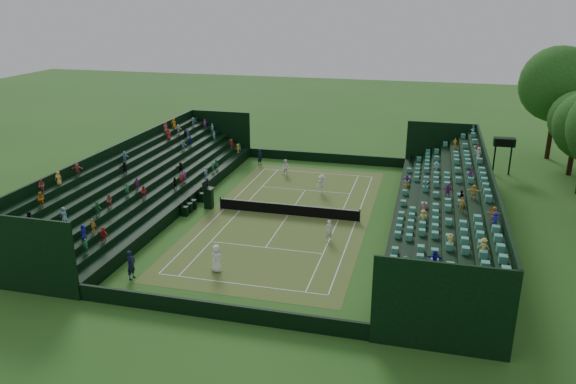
{
  "coord_description": "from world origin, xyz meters",
  "views": [
    {
      "loc": [
        10.44,
        -40.87,
        16.73
      ],
      "look_at": [
        0.0,
        0.0,
        2.0
      ],
      "focal_mm": 35.0,
      "sensor_mm": 36.0,
      "label": 1
    }
  ],
  "objects_px": {
    "tennis_net": "(288,209)",
    "player_near_east": "(329,230)",
    "player_near_west": "(217,258)",
    "player_far_east": "(322,184)",
    "umpire_chair": "(208,195)",
    "player_far_west": "(286,167)"
  },
  "relations": [
    {
      "from": "player_near_east",
      "to": "player_far_east",
      "type": "height_order",
      "value": "player_far_east"
    },
    {
      "from": "player_far_east",
      "to": "umpire_chair",
      "type": "bearing_deg",
      "value": 176.19
    },
    {
      "from": "tennis_net",
      "to": "player_far_west",
      "type": "distance_m",
      "value": 10.73
    },
    {
      "from": "player_near_east",
      "to": "umpire_chair",
      "type": "bearing_deg",
      "value": -56.57
    },
    {
      "from": "tennis_net",
      "to": "player_near_east",
      "type": "height_order",
      "value": "player_near_east"
    },
    {
      "from": "player_far_west",
      "to": "player_far_east",
      "type": "distance_m",
      "value": 6.36
    },
    {
      "from": "tennis_net",
      "to": "player_far_east",
      "type": "bearing_deg",
      "value": 74.46
    },
    {
      "from": "tennis_net",
      "to": "player_far_west",
      "type": "height_order",
      "value": "player_far_west"
    },
    {
      "from": "player_near_west",
      "to": "player_near_east",
      "type": "distance_m",
      "value": 8.92
    },
    {
      "from": "tennis_net",
      "to": "umpire_chair",
      "type": "xyz_separation_m",
      "value": [
        -6.84,
        0.02,
        0.58
      ]
    },
    {
      "from": "tennis_net",
      "to": "umpire_chair",
      "type": "height_order",
      "value": "umpire_chair"
    },
    {
      "from": "player_near_west",
      "to": "player_far_west",
      "type": "relative_size",
      "value": 1.13
    },
    {
      "from": "player_far_west",
      "to": "player_far_east",
      "type": "relative_size",
      "value": 0.91
    },
    {
      "from": "tennis_net",
      "to": "player_near_east",
      "type": "relative_size",
      "value": 7.29
    },
    {
      "from": "player_far_east",
      "to": "player_near_east",
      "type": "bearing_deg",
      "value": -114.56
    },
    {
      "from": "player_near_west",
      "to": "player_far_east",
      "type": "bearing_deg",
      "value": -82.28
    },
    {
      "from": "player_near_west",
      "to": "player_far_east",
      "type": "height_order",
      "value": "player_near_west"
    },
    {
      "from": "umpire_chair",
      "to": "player_near_east",
      "type": "height_order",
      "value": "umpire_chair"
    },
    {
      "from": "umpire_chair",
      "to": "tennis_net",
      "type": "bearing_deg",
      "value": -0.13
    },
    {
      "from": "player_near_east",
      "to": "player_far_east",
      "type": "bearing_deg",
      "value": -112.12
    },
    {
      "from": "player_near_west",
      "to": "player_far_east",
      "type": "xyz_separation_m",
      "value": [
        3.63,
        16.47,
        -0.03
      ]
    },
    {
      "from": "umpire_chair",
      "to": "player_near_east",
      "type": "bearing_deg",
      "value": -20.62
    }
  ]
}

